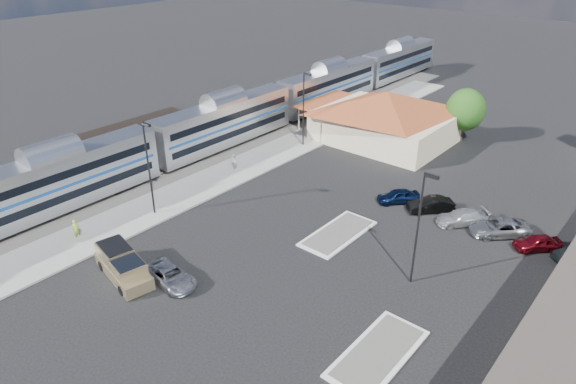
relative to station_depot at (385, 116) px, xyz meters
The scene contains 21 objects.
ground 24.63m from the station_depot, 79.24° to the right, with size 280.00×280.00×0.00m, color black.
railbed 23.14m from the station_depot, 135.78° to the right, with size 16.00×100.00×0.12m, color #4C4944.
platform 19.71m from the station_depot, 112.45° to the right, with size 5.50×92.00×0.18m, color gray.
passenger_train 19.51m from the station_depot, 133.54° to the right, with size 3.00×104.00×5.55m.
freight_cars 30.20m from the station_depot, 130.11° to the right, with size 2.80×46.00×4.00m.
station_depot is the anchor object (origin of this frame).
traffic_island_south 23.80m from the station_depot, 68.74° to the right, with size 3.30×7.50×0.21m.
traffic_island_north 37.12m from the station_depot, 59.88° to the right, with size 3.30×7.50×0.21m.
lamp_plat_s 30.74m from the station_depot, 101.94° to the right, with size 1.08×0.25×9.00m.
lamp_plat_n 10.45m from the station_depot, 128.41° to the right, with size 1.08×0.25×9.00m.
lamp_lot 29.30m from the station_depot, 55.24° to the right, with size 1.08×0.25×9.00m.
tree_depot 9.69m from the station_depot, 38.43° to the left, with size 4.71×4.71×6.63m.
pickup_truck 37.47m from the station_depot, 90.44° to the right, with size 6.34×3.34×2.08m.
suv 35.86m from the station_depot, 85.23° to the right, with size 2.19×4.75×1.32m, color #AAADB2.
person_a 37.76m from the station_depot, 102.18° to the right, with size 0.61×0.40×1.68m, color #AAC73E.
person_b 20.01m from the station_depot, 113.52° to the right, with size 0.78×0.61×1.61m, color silver.
parked_car_a 16.73m from the station_depot, 54.52° to the right, with size 1.62×4.03×1.37m, color #0B1838.
parked_car_b 18.53m from the station_depot, 45.82° to the right, with size 1.49×4.28×1.41m, color black.
parked_car_c 21.07m from the station_depot, 40.10° to the right, with size 1.89×4.64×1.35m, color silver.
parked_car_d 23.42m from the station_depot, 34.45° to the right, with size 2.33×5.06×1.41m, color gray.
parked_car_e 26.26m from the station_depot, 31.03° to the right, with size 1.52×3.78×1.29m, color maroon.
Camera 1 is at (24.94, -29.73, 23.41)m, focal length 32.00 mm.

